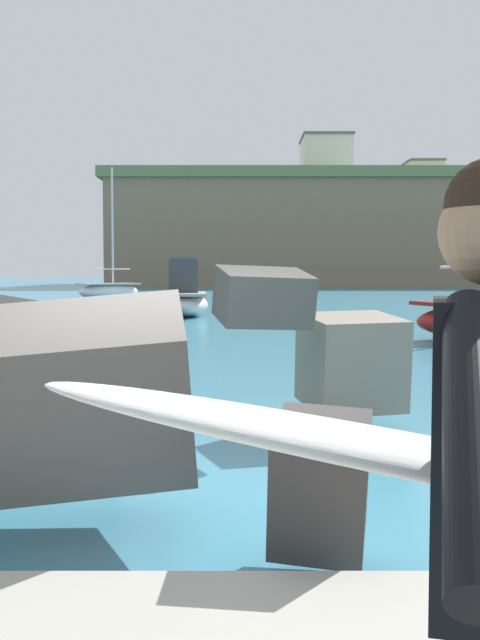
{
  "coord_description": "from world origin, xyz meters",
  "views": [
    {
      "loc": [
        0.44,
        -5.63,
        1.79
      ],
      "look_at": [
        0.46,
        0.5,
        1.4
      ],
      "focal_mm": 42.36,
      "sensor_mm": 36.0,
      "label": 1
    }
  ],
  "objects_px": {
    "boat_mid_centre": "(181,298)",
    "surfer_with_board": "(463,514)",
    "boat_near_centre": "(106,290)",
    "station_building_central": "(322,160)",
    "station_building_west": "(420,176)"
  },
  "relations": [
    {
      "from": "surfer_with_board",
      "to": "boat_mid_centre",
      "type": "height_order",
      "value": "boat_mid_centre"
    },
    {
      "from": "boat_mid_centre",
      "to": "surfer_with_board",
      "type": "bearing_deg",
      "value": -84.53
    },
    {
      "from": "boat_mid_centre",
      "to": "station_building_west",
      "type": "bearing_deg",
      "value": 69.93
    },
    {
      "from": "boat_mid_centre",
      "to": "station_building_west",
      "type": "xyz_separation_m",
      "value": [
        27.91,
        76.39,
        14.51
      ]
    },
    {
      "from": "boat_near_centre",
      "to": "station_building_west",
      "type": "relative_size",
      "value": 1.38
    },
    {
      "from": "boat_near_centre",
      "to": "station_building_central",
      "type": "relative_size",
      "value": 1.02
    },
    {
      "from": "surfer_with_board",
      "to": "boat_mid_centre",
      "type": "relative_size",
      "value": 0.5
    },
    {
      "from": "surfer_with_board",
      "to": "boat_near_centre",
      "type": "xyz_separation_m",
      "value": [
        -8.79,
        46.11,
        -0.66
      ]
    },
    {
      "from": "boat_mid_centre",
      "to": "station_building_central",
      "type": "xyz_separation_m",
      "value": [
        13.25,
        67.45,
        15.41
      ]
    },
    {
      "from": "surfer_with_board",
      "to": "station_building_west",
      "type": "height_order",
      "value": "station_building_west"
    },
    {
      "from": "surfer_with_board",
      "to": "station_building_west",
      "type": "xyz_separation_m",
      "value": [
        25.17,
        105.06,
        13.97
      ]
    },
    {
      "from": "surfer_with_board",
      "to": "boat_near_centre",
      "type": "bearing_deg",
      "value": 100.79
    },
    {
      "from": "surfer_with_board",
      "to": "station_building_west",
      "type": "bearing_deg",
      "value": 76.53
    },
    {
      "from": "station_building_west",
      "to": "station_building_central",
      "type": "relative_size",
      "value": 0.74
    },
    {
      "from": "boat_near_centre",
      "to": "station_building_central",
      "type": "distance_m",
      "value": 55.81
    }
  ]
}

